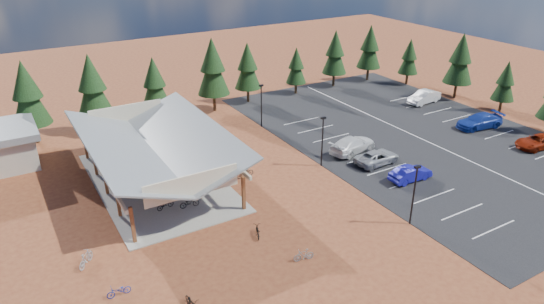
% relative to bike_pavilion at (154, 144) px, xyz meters
% --- Properties ---
extents(ground, '(140.00, 140.00, 0.00)m').
position_rel_bike_pavilion_xyz_m(ground, '(10.00, -7.00, -3.82)').
color(ground, maroon).
rests_on(ground, ground).
extents(asphalt_lot, '(27.00, 44.00, 0.04)m').
position_rel_bike_pavilion_xyz_m(asphalt_lot, '(28.50, -4.00, -3.80)').
color(asphalt_lot, black).
rests_on(asphalt_lot, ground).
extents(concrete_pad, '(10.60, 18.60, 0.10)m').
position_rel_bike_pavilion_xyz_m(concrete_pad, '(0.00, 0.00, -3.77)').
color(concrete_pad, gray).
rests_on(concrete_pad, ground).
extents(bike_pavilion, '(11.65, 19.40, 4.97)m').
position_rel_bike_pavilion_xyz_m(bike_pavilion, '(0.00, 0.00, 0.00)').
color(bike_pavilion, brown).
rests_on(bike_pavilion, concrete_pad).
extents(lamp_post_0, '(0.50, 0.25, 5.14)m').
position_rel_bike_pavilion_xyz_m(lamp_post_0, '(15.00, -17.00, -0.85)').
color(lamp_post_0, black).
rests_on(lamp_post_0, ground).
extents(lamp_post_1, '(0.50, 0.25, 5.14)m').
position_rel_bike_pavilion_xyz_m(lamp_post_1, '(15.00, -5.00, -0.85)').
color(lamp_post_1, black).
rests_on(lamp_post_1, ground).
extents(lamp_post_2, '(0.50, 0.25, 5.14)m').
position_rel_bike_pavilion_xyz_m(lamp_post_2, '(15.00, 7.00, -0.85)').
color(lamp_post_2, black).
rests_on(lamp_post_2, ground).
extents(trash_bin_0, '(0.60, 0.60, 0.90)m').
position_rel_bike_pavilion_xyz_m(trash_bin_0, '(5.45, -1.67, -3.37)').
color(trash_bin_0, '#4E311C').
rests_on(trash_bin_0, ground).
extents(trash_bin_1, '(0.60, 0.60, 0.90)m').
position_rel_bike_pavilion_xyz_m(trash_bin_1, '(6.29, -2.96, -3.37)').
color(trash_bin_1, '#4E311C').
rests_on(trash_bin_1, ground).
extents(pine_1, '(3.94, 3.94, 9.18)m').
position_rel_bike_pavilion_xyz_m(pine_1, '(-8.41, 15.46, 1.78)').
color(pine_1, '#382314').
rests_on(pine_1, ground).
extents(pine_2, '(3.93, 3.93, 9.16)m').
position_rel_bike_pavilion_xyz_m(pine_2, '(-1.94, 14.92, 1.77)').
color(pine_2, '#382314').
rests_on(pine_2, ground).
extents(pine_3, '(3.40, 3.40, 7.91)m').
position_rel_bike_pavilion_xyz_m(pine_3, '(5.07, 14.96, 1.01)').
color(pine_3, '#382314').
rests_on(pine_3, ground).
extents(pine_4, '(4.02, 4.02, 9.37)m').
position_rel_bike_pavilion_xyz_m(pine_4, '(12.55, 14.87, 1.90)').
color(pine_4, '#382314').
rests_on(pine_4, ground).
extents(pine_5, '(3.45, 3.45, 8.05)m').
position_rel_bike_pavilion_xyz_m(pine_5, '(17.85, 15.70, 1.09)').
color(pine_5, '#382314').
rests_on(pine_5, ground).
extents(pine_6, '(2.82, 2.82, 6.58)m').
position_rel_bike_pavilion_xyz_m(pine_6, '(25.35, 15.46, 0.19)').
color(pine_6, '#382314').
rests_on(pine_6, ground).
extents(pine_7, '(3.53, 3.53, 8.22)m').
position_rel_bike_pavilion_xyz_m(pine_7, '(32.10, 15.58, 1.19)').
color(pine_7, '#382314').
rests_on(pine_7, ground).
extents(pine_8, '(3.61, 3.61, 8.40)m').
position_rel_bike_pavilion_xyz_m(pine_8, '(38.43, 15.35, 1.31)').
color(pine_8, '#382314').
rests_on(pine_8, ground).
extents(pine_11, '(2.81, 2.81, 6.56)m').
position_rel_bike_pavilion_xyz_m(pine_11, '(43.77, -4.02, 0.17)').
color(pine_11, '#382314').
rests_on(pine_11, ground).
extents(pine_12, '(3.81, 3.81, 8.88)m').
position_rel_bike_pavilion_xyz_m(pine_12, '(43.28, 2.76, 1.60)').
color(pine_12, '#382314').
rests_on(pine_12, ground).
extents(pine_13, '(2.90, 2.90, 6.76)m').
position_rel_bike_pavilion_xyz_m(pine_13, '(42.25, 10.89, 0.30)').
color(pine_13, '#382314').
rests_on(pine_13, ground).
extents(bike_0, '(1.63, 0.86, 0.82)m').
position_rel_bike_pavilion_xyz_m(bike_0, '(-1.05, -5.07, -3.32)').
color(bike_0, black).
rests_on(bike_0, concrete_pad).
extents(bike_1, '(1.62, 0.52, 0.96)m').
position_rel_bike_pavilion_xyz_m(bike_1, '(-0.88, -3.79, -3.24)').
color(bike_1, gray).
rests_on(bike_1, concrete_pad).
extents(bike_2, '(1.97, 1.20, 0.98)m').
position_rel_bike_pavilion_xyz_m(bike_2, '(-3.54, 2.74, -3.23)').
color(bike_2, navy).
rests_on(bike_2, concrete_pad).
extents(bike_3, '(1.71, 0.53, 1.02)m').
position_rel_bike_pavilion_xyz_m(bike_3, '(-3.20, 5.57, -3.21)').
color(bike_3, maroon).
rests_on(bike_3, concrete_pad).
extents(bike_4, '(1.71, 0.76, 0.87)m').
position_rel_bike_pavilion_xyz_m(bike_4, '(0.78, -5.88, -3.29)').
color(bike_4, black).
rests_on(bike_4, concrete_pad).
extents(bike_5, '(1.62, 0.60, 0.95)m').
position_rel_bike_pavilion_xyz_m(bike_5, '(3.33, -0.75, -3.25)').
color(bike_5, gray).
rests_on(bike_5, concrete_pad).
extents(bike_6, '(1.73, 1.01, 0.86)m').
position_rel_bike_pavilion_xyz_m(bike_6, '(1.65, 2.06, -3.29)').
color(bike_6, navy).
rests_on(bike_6, concrete_pad).
extents(bike_7, '(1.65, 0.84, 0.96)m').
position_rel_bike_pavilion_xyz_m(bike_7, '(1.77, 4.48, -3.25)').
color(bike_7, maroon).
rests_on(bike_7, concrete_pad).
extents(bike_8, '(0.69, 1.69, 0.87)m').
position_rel_bike_pavilion_xyz_m(bike_8, '(-3.54, -16.98, -3.39)').
color(bike_8, black).
rests_on(bike_8, ground).
extents(bike_9, '(1.57, 1.75, 1.10)m').
position_rel_bike_pavilion_xyz_m(bike_9, '(-8.27, -9.29, -3.27)').
color(bike_9, '#9DA0A6').
rests_on(bike_9, ground).
extents(bike_10, '(1.56, 0.56, 0.82)m').
position_rel_bike_pavilion_xyz_m(bike_10, '(-7.12, -13.59, -3.42)').
color(bike_10, navy).
rests_on(bike_10, ground).
extents(bike_12, '(1.11, 1.67, 0.83)m').
position_rel_bike_pavilion_xyz_m(bike_12, '(3.74, -12.28, -3.41)').
color(bike_12, black).
rests_on(bike_12, ground).
extents(bike_13, '(1.59, 0.75, 0.92)m').
position_rel_bike_pavilion_xyz_m(bike_13, '(5.08, -16.57, -3.36)').
color(bike_13, '#92949A').
rests_on(bike_13, ground).
extents(bike_15, '(1.78, 1.20, 1.04)m').
position_rel_bike_pavilion_xyz_m(bike_15, '(6.26, -2.40, -3.30)').
color(bike_15, maroon).
rests_on(bike_15, ground).
extents(bike_16, '(1.82, 0.72, 0.94)m').
position_rel_bike_pavilion_xyz_m(bike_16, '(7.37, -3.34, -3.35)').
color(bike_16, black).
rests_on(bike_16, ground).
extents(car_1, '(4.30, 1.59, 1.41)m').
position_rel_bike_pavilion_xyz_m(car_1, '(20.27, -11.75, -3.08)').
color(car_1, '#17169D').
rests_on(car_1, asphalt_lot).
extents(car_2, '(4.91, 2.41, 1.34)m').
position_rel_bike_pavilion_xyz_m(car_2, '(20.01, -7.49, -3.11)').
color(car_2, '#989A9F').
rests_on(car_2, asphalt_lot).
extents(car_3, '(6.03, 3.41, 1.65)m').
position_rel_bike_pavilion_xyz_m(car_3, '(19.67, -4.07, -2.96)').
color(car_3, white).
rests_on(car_3, asphalt_lot).
extents(car_6, '(5.31, 3.09, 1.39)m').
position_rel_bike_pavilion_xyz_m(car_6, '(37.31, -13.32, -3.09)').
color(car_6, maroon).
rests_on(car_6, asphalt_lot).
extents(car_7, '(5.99, 3.19, 1.65)m').
position_rel_bike_pavilion_xyz_m(car_7, '(36.72, -6.39, -2.96)').
color(car_7, '#19349A').
rests_on(car_7, asphalt_lot).
extents(car_9, '(5.22, 2.28, 1.67)m').
position_rel_bike_pavilion_xyz_m(car_9, '(37.77, 3.21, -2.95)').
color(car_9, silver).
rests_on(car_9, asphalt_lot).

